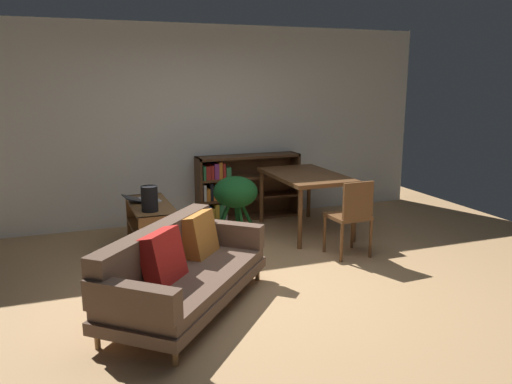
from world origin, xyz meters
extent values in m
plane|color=tan|center=(0.00, 0.00, 0.00)|extent=(8.16, 8.16, 0.00)
cube|color=silver|center=(0.00, 2.70, 1.35)|extent=(6.80, 0.10, 2.70)
cylinder|color=olive|center=(-0.06, 0.23, 0.07)|extent=(0.04, 0.04, 0.13)
cylinder|color=olive|center=(-1.16, -1.02, 0.07)|extent=(0.04, 0.04, 0.13)
cylinder|color=olive|center=(-0.56, 0.67, 0.07)|extent=(0.04, 0.04, 0.13)
cylinder|color=olive|center=(-1.66, -0.59, 0.07)|extent=(0.04, 0.04, 0.13)
cube|color=brown|center=(-0.86, -0.18, 0.18)|extent=(1.79, 1.89, 0.10)
cube|color=brown|center=(-0.86, -0.18, 0.28)|extent=(1.72, 1.81, 0.10)
cube|color=brown|center=(-1.09, 0.02, 0.53)|extent=(1.29, 1.44, 0.39)
cube|color=brown|center=(-0.31, 0.46, 0.45)|extent=(0.66, 0.60, 0.23)
cube|color=brown|center=(-1.42, -0.81, 0.45)|extent=(0.66, 0.60, 0.23)
cube|color=red|center=(-1.08, -0.23, 0.53)|extent=(0.47, 0.49, 0.46)
cube|color=orange|center=(-0.63, 0.29, 0.52)|extent=(0.44, 0.46, 0.44)
cube|color=brown|center=(-0.91, 2.00, 0.29)|extent=(0.44, 0.04, 0.58)
cube|color=brown|center=(-0.91, 0.91, 0.29)|extent=(0.44, 0.04, 0.58)
cube|color=brown|center=(-0.91, 1.45, 0.28)|extent=(0.44, 1.09, 0.04)
cube|color=brown|center=(-0.91, 1.45, 0.56)|extent=(0.44, 1.13, 0.04)
cube|color=brown|center=(-0.91, 1.45, 0.02)|extent=(0.44, 1.09, 0.04)
cube|color=silver|center=(-0.89, 1.65, 0.59)|extent=(0.24, 0.32, 0.02)
cube|color=black|center=(-1.09, 1.63, 0.62)|extent=(0.23, 0.31, 0.06)
cylinder|color=black|center=(-0.96, 1.14, 0.72)|extent=(0.18, 0.18, 0.28)
cylinder|color=slate|center=(-0.96, 1.14, 0.77)|extent=(0.10, 0.10, 0.01)
cylinder|color=#9E9389|center=(0.11, 1.44, 0.10)|extent=(0.34, 0.34, 0.21)
cylinder|color=#195623|center=(0.21, 1.44, 0.43)|extent=(0.24, 0.05, 0.46)
cylinder|color=#195623|center=(0.15, 1.51, 0.37)|extent=(0.13, 0.18, 0.36)
cylinder|color=#195623|center=(0.03, 1.49, 0.45)|extent=(0.22, 0.15, 0.52)
cylinder|color=#195623|center=(-0.01, 1.39, 0.48)|extent=(0.27, 0.14, 0.56)
cylinder|color=#195623|center=(0.13, 1.35, 0.46)|extent=(0.07, 0.22, 0.51)
ellipsoid|color=#195623|center=(0.11, 1.44, 0.65)|extent=(0.54, 0.54, 0.38)
cylinder|color=brown|center=(0.75, 2.22, 0.36)|extent=(0.06, 0.06, 0.73)
cylinder|color=brown|center=(0.75, 0.97, 0.36)|extent=(0.06, 0.06, 0.73)
cylinder|color=brown|center=(1.49, 2.22, 0.36)|extent=(0.06, 0.06, 0.73)
cylinder|color=brown|center=(1.49, 0.97, 0.36)|extent=(0.06, 0.06, 0.73)
cube|color=brown|center=(1.12, 1.60, 0.75)|extent=(0.84, 1.35, 0.05)
cylinder|color=brown|center=(0.97, 0.76, 0.22)|extent=(0.04, 0.04, 0.44)
cylinder|color=brown|center=(1.35, 0.78, 0.22)|extent=(0.04, 0.04, 0.44)
cylinder|color=brown|center=(0.99, 0.40, 0.22)|extent=(0.04, 0.04, 0.44)
cylinder|color=brown|center=(1.37, 0.42, 0.22)|extent=(0.04, 0.04, 0.44)
cube|color=brown|center=(1.17, 0.59, 0.46)|extent=(0.44, 0.42, 0.04)
cube|color=brown|center=(1.18, 0.41, 0.68)|extent=(0.38, 0.05, 0.41)
cube|color=#56351E|center=(-0.08, 2.48, 0.46)|extent=(0.04, 0.32, 0.92)
cube|color=#56351E|center=(1.38, 2.48, 0.46)|extent=(0.04, 0.32, 0.92)
cube|color=#56351E|center=(0.65, 2.48, 0.90)|extent=(1.50, 0.32, 0.04)
cube|color=#56351E|center=(0.65, 2.48, 0.02)|extent=(1.50, 0.32, 0.04)
cube|color=#56351E|center=(0.65, 2.62, 0.46)|extent=(1.46, 0.04, 0.92)
cube|color=#56351E|center=(0.65, 2.48, 0.31)|extent=(1.46, 0.31, 0.04)
cube|color=#56351E|center=(0.65, 2.48, 0.61)|extent=(1.46, 0.31, 0.04)
cube|color=orange|center=(-0.03, 2.47, 0.14)|extent=(0.04, 0.27, 0.20)
cube|color=#2D5199|center=(0.03, 2.46, 0.14)|extent=(0.06, 0.25, 0.20)
cube|color=gold|center=(0.09, 2.46, 0.12)|extent=(0.04, 0.25, 0.18)
cube|color=gold|center=(0.14, 2.46, 0.15)|extent=(0.06, 0.25, 0.23)
cube|color=#337F47|center=(0.21, 2.46, 0.15)|extent=(0.06, 0.23, 0.22)
cube|color=silver|center=(0.27, 2.45, 0.15)|extent=(0.04, 0.20, 0.23)
cube|color=silver|center=(-0.02, 2.46, 0.44)|extent=(0.04, 0.23, 0.22)
cube|color=orange|center=(0.02, 2.46, 0.42)|extent=(0.05, 0.26, 0.17)
cube|color=black|center=(0.07, 2.46, 0.45)|extent=(0.04, 0.25, 0.23)
cube|color=orange|center=(0.12, 2.46, 0.41)|extent=(0.05, 0.25, 0.15)
cube|color=orange|center=(0.18, 2.46, 0.43)|extent=(0.04, 0.25, 0.21)
cube|color=silver|center=(0.23, 2.45, 0.41)|extent=(0.04, 0.22, 0.15)
cube|color=#337F47|center=(-0.03, 2.46, 0.72)|extent=(0.04, 0.25, 0.19)
cube|color=red|center=(0.03, 2.47, 0.72)|extent=(0.06, 0.27, 0.19)
cube|color=red|center=(0.08, 2.46, 0.72)|extent=(0.04, 0.26, 0.19)
cube|color=#993884|center=(0.15, 2.45, 0.73)|extent=(0.06, 0.22, 0.21)
cube|color=orange|center=(0.21, 2.45, 0.74)|extent=(0.05, 0.21, 0.23)
cube|color=red|center=(0.25, 2.46, 0.73)|extent=(0.04, 0.25, 0.21)
cube|color=#337F47|center=(0.31, 2.47, 0.70)|extent=(0.07, 0.27, 0.16)
camera|label=1|loc=(-1.78, -4.28, 1.98)|focal=35.90mm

